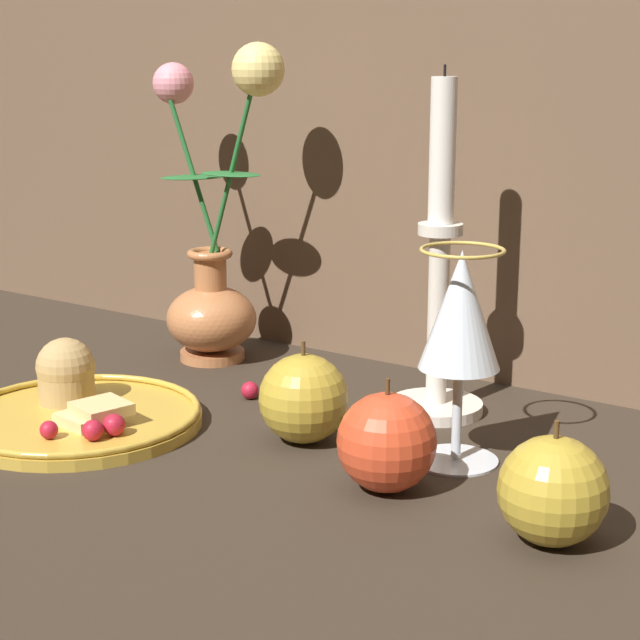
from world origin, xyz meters
The scene contains 10 objects.
ground_plane centered at (0.00, 0.00, 0.00)m, with size 2.40×2.40×0.00m, color #33281E.
vase centered at (-0.21, 0.13, 0.11)m, with size 0.17×0.10×0.33m.
plate_with_pastries centered at (-0.18, -0.10, 0.02)m, with size 0.22×0.22×0.07m.
wine_glass centered at (0.14, 0.02, 0.12)m, with size 0.07×0.07×0.18m.
candlestick centered at (0.07, 0.11, 0.11)m, with size 0.09×0.09×0.31m.
apple_beside_vase centered at (0.26, -0.08, 0.04)m, with size 0.08×0.08×0.09m.
apple_near_glass centered at (0.01, -0.02, 0.04)m, with size 0.08×0.08×0.09m.
apple_at_table_edge centered at (0.12, -0.07, 0.04)m, with size 0.08×0.08×0.09m.
berry_near_plate centered at (-0.10, 0.05, 0.01)m, with size 0.02×0.02×0.02m, color #AD192D.
berry_front_center centered at (-0.05, 0.08, 0.01)m, with size 0.01×0.01×0.01m, color #AD192D.
Camera 1 is at (0.51, -0.72, 0.33)m, focal length 60.00 mm.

